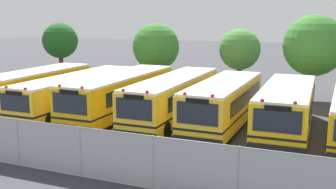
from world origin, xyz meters
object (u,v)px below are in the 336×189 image
Objects in this scene: school_bus_1 at (77,91)px; tree_1 at (156,47)px; traffic_cone at (264,188)px; tree_0 at (61,42)px; tree_2 at (240,50)px; school_bus_0 at (39,87)px; school_bus_2 at (121,93)px; school_bus_4 at (224,102)px; tree_3 at (312,45)px; school_bus_3 at (174,97)px; school_bus_5 at (287,107)px.

school_bus_1 is 11.22m from tree_1.
school_bus_1 is 16.07m from traffic_cone.
tree_0 is 1.08× the size of tree_2.
tree_1 reaches higher than school_bus_0.
school_bus_0 is 3.36m from school_bus_1.
tree_1 reaches higher than tree_0.
tree_1 is at bearing 6.87° from tree_0.
school_bus_2 is 15.63m from tree_0.
school_bus_1 is at bearing 148.57° from traffic_cone.
tree_3 is at bearing -112.34° from school_bus_4.
school_bus_4 is 12.13m from tree_2.
traffic_cone is at bearing 128.39° from school_bus_3.
school_bus_5 is at bearing -40.51° from tree_1.
traffic_cone is at bearing -39.12° from tree_0.
school_bus_0 is at bearing -0.84° from school_bus_4.
school_bus_2 is 17.93× the size of traffic_cone.
school_bus_3 reaches higher than traffic_cone.
school_bus_2 reaches higher than school_bus_5.
school_bus_2 is at bearing -178.00° from school_bus_1.
school_bus_2 is 1.92× the size of tree_0.
tree_3 is 10.55× the size of traffic_cone.
tree_3 reaches higher than school_bus_5.
tree_1 is (-6.05, 10.70, 2.09)m from school_bus_3.
tree_0 is 9.33× the size of traffic_cone.
school_bus_4 is 21.31m from tree_0.
school_bus_1 is 1.79× the size of tree_3.
tree_0 is (-15.50, 9.56, 2.44)m from school_bus_3.
tree_2 is (7.43, 0.75, -0.05)m from tree_1.
tree_3 is at bearing -152.34° from school_bus_0.
school_bus_3 is 12.47m from tree_1.
tree_2 is (8.19, 11.72, 2.15)m from school_bus_1.
tree_1 is 7.47m from tree_2.
tree_0 reaches higher than school_bus_3.
school_bus_0 is 0.97× the size of school_bus_5.
tree_3 is (5.83, -2.24, 0.71)m from tree_2.
school_bus_3 is 12.01m from tree_3.
tree_0 is at bearing 140.88° from traffic_cone.
tree_0 is at bearing -47.95° from school_bus_1.
tree_2 is at bearing -80.85° from school_bus_4.
traffic_cone is (10.40, -8.44, -1.17)m from school_bus_2.
school_bus_5 is at bearing -178.76° from school_bus_1.
traffic_cone is at bearing 114.47° from school_bus_4.
tree_3 is at bearing -0.90° from tree_0.
school_bus_3 is at bearing -96.86° from tree_2.
traffic_cone is (17.04, -8.56, -1.12)m from school_bus_0.
traffic_cone is (6.88, -8.63, -1.16)m from school_bus_3.
traffic_cone is (0.26, -8.52, -1.12)m from school_bus_5.
school_bus_2 is (3.28, 0.08, 0.11)m from school_bus_1.
school_bus_0 is 0.82× the size of school_bus_1.
tree_3 reaches higher than tree_2.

